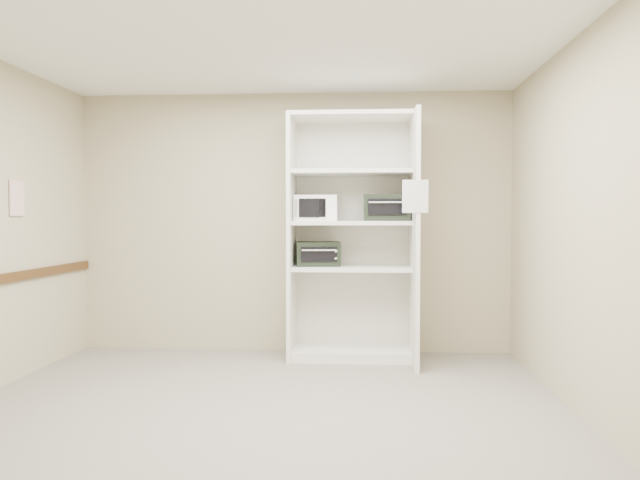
# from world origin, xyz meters

# --- Properties ---
(floor) EXTENTS (4.50, 4.00, 0.01)m
(floor) POSITION_xyz_m (0.00, 0.00, 0.00)
(floor) COLOR slate
(floor) RESTS_ON ground
(ceiling) EXTENTS (4.50, 4.00, 0.01)m
(ceiling) POSITION_xyz_m (0.00, 0.00, 2.70)
(ceiling) COLOR white
(wall_back) EXTENTS (4.50, 0.02, 2.70)m
(wall_back) POSITION_xyz_m (0.00, 2.00, 1.35)
(wall_back) COLOR tan
(wall_back) RESTS_ON ground
(wall_front) EXTENTS (4.50, 0.02, 2.70)m
(wall_front) POSITION_xyz_m (0.00, -2.00, 1.35)
(wall_front) COLOR tan
(wall_front) RESTS_ON ground
(wall_right) EXTENTS (0.02, 4.00, 2.70)m
(wall_right) POSITION_xyz_m (2.25, 0.00, 1.35)
(wall_right) COLOR tan
(wall_right) RESTS_ON ground
(shelving_unit) EXTENTS (1.24, 0.92, 2.42)m
(shelving_unit) POSITION_xyz_m (0.67, 1.70, 1.13)
(shelving_unit) COLOR white
(shelving_unit) RESTS_ON floor
(microwave) EXTENTS (0.43, 0.33, 0.26)m
(microwave) POSITION_xyz_m (0.27, 1.74, 1.50)
(microwave) COLOR white
(microwave) RESTS_ON shelving_unit
(toaster_oven_upper) EXTENTS (0.45, 0.34, 0.26)m
(toaster_oven_upper) POSITION_xyz_m (0.96, 1.66, 1.50)
(toaster_oven_upper) COLOR black
(toaster_oven_upper) RESTS_ON shelving_unit
(toaster_oven_lower) EXTENTS (0.47, 0.38, 0.24)m
(toaster_oven_lower) POSITION_xyz_m (0.28, 1.72, 1.04)
(toaster_oven_lower) COLOR black
(toaster_oven_lower) RESTS_ON shelving_unit
(paper_sign) EXTENTS (0.22, 0.01, 0.29)m
(paper_sign) POSITION_xyz_m (1.19, 1.07, 1.59)
(paper_sign) COLOR white
(paper_sign) RESTS_ON shelving_unit
(wall_poster) EXTENTS (0.01, 0.22, 0.31)m
(wall_poster) POSITION_xyz_m (-2.24, 0.67, 1.57)
(wall_poster) COLOR white
(wall_poster) RESTS_ON wall_left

